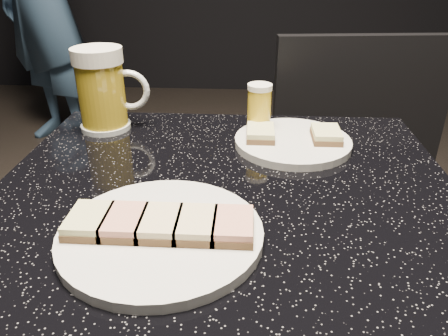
# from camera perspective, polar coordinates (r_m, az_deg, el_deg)

# --- Properties ---
(plate_large) EXTENTS (0.25, 0.25, 0.01)m
(plate_large) POSITION_cam_1_polar(r_m,az_deg,el_deg) (0.55, -8.20, -8.56)
(plate_large) COLOR silver
(plate_large) RESTS_ON table
(plate_small) EXTENTS (0.21, 0.21, 0.01)m
(plate_small) POSITION_cam_1_polar(r_m,az_deg,el_deg) (0.80, 8.95, 3.37)
(plate_small) COLOR silver
(plate_small) RESTS_ON table
(table) EXTENTS (0.70, 0.70, 0.75)m
(table) POSITION_cam_1_polar(r_m,az_deg,el_deg) (0.78, -0.00, -19.42)
(table) COLOR black
(table) RESTS_ON floor
(beer_mug) EXTENTS (0.14, 0.10, 0.16)m
(beer_mug) POSITION_cam_1_polar(r_m,az_deg,el_deg) (0.88, -15.54, 9.87)
(beer_mug) COLOR silver
(beer_mug) RESTS_ON table
(beer_tumbler) EXTENTS (0.05, 0.05, 0.10)m
(beer_tumbler) POSITION_cam_1_polar(r_m,az_deg,el_deg) (0.83, 4.60, 7.57)
(beer_tumbler) COLOR silver
(beer_tumbler) RESTS_ON table
(chair) EXTENTS (0.48, 0.48, 0.89)m
(chair) POSITION_cam_1_polar(r_m,az_deg,el_deg) (1.14, 17.89, -4.49)
(chair) COLOR black
(chair) RESTS_ON floor
(canapes_on_plate_large) EXTENTS (0.23, 0.07, 0.02)m
(canapes_on_plate_large) POSITION_cam_1_polar(r_m,az_deg,el_deg) (0.54, -8.32, -7.16)
(canapes_on_plate_large) COLOR #4C3521
(canapes_on_plate_large) RESTS_ON plate_large
(canapes_on_plate_small) EXTENTS (0.17, 0.07, 0.02)m
(canapes_on_plate_small) POSITION_cam_1_polar(r_m,az_deg,el_deg) (0.79, 9.03, 4.45)
(canapes_on_plate_small) COLOR #4C3521
(canapes_on_plate_small) RESTS_ON plate_small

